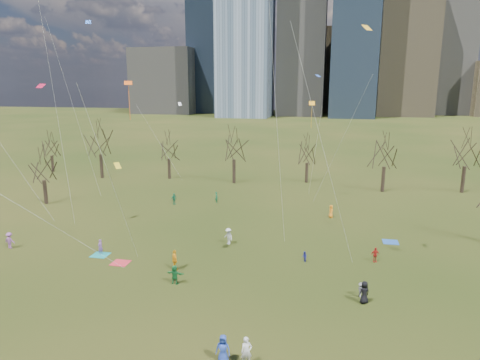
% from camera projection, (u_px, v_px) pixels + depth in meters
% --- Properties ---
extents(ground, '(500.00, 500.00, 0.00)m').
position_uv_depth(ground, '(208.00, 301.00, 33.03)').
color(ground, black).
rests_on(ground, ground).
extents(downtown_skyline, '(212.50, 78.00, 118.00)m').
position_uv_depth(downtown_skyline, '(314.00, 40.00, 225.98)').
color(downtown_skyline, slate).
rests_on(downtown_skyline, ground).
extents(bare_tree_row, '(113.04, 29.80, 9.50)m').
position_uv_depth(bare_tree_row, '(273.00, 151.00, 67.23)').
color(bare_tree_row, black).
rests_on(bare_tree_row, ground).
extents(blanket_teal, '(1.60, 1.50, 0.03)m').
position_uv_depth(blanket_teal, '(100.00, 255.00, 41.98)').
color(blanket_teal, teal).
rests_on(blanket_teal, ground).
extents(blanket_navy, '(1.60, 1.50, 0.03)m').
position_uv_depth(blanket_navy, '(390.00, 242.00, 45.45)').
color(blanket_navy, '#234FA3').
rests_on(blanket_navy, ground).
extents(blanket_crimson, '(1.60, 1.50, 0.03)m').
position_uv_depth(blanket_crimson, '(120.00, 263.00, 40.13)').
color(blanket_crimson, red).
rests_on(blanket_crimson, ground).
extents(person_0, '(0.90, 0.58, 1.83)m').
position_uv_depth(person_0, '(223.00, 349.00, 25.58)').
color(person_0, '#2540A2').
rests_on(person_0, ground).
extents(person_1, '(0.79, 0.67, 1.85)m').
position_uv_depth(person_1, '(247.00, 352.00, 25.33)').
color(person_1, silver).
rests_on(person_1, ground).
extents(person_3, '(0.71, 0.90, 1.22)m').
position_uv_depth(person_3, '(361.00, 290.00, 33.61)').
color(person_3, slate).
rests_on(person_3, ground).
extents(person_4, '(1.06, 1.15, 1.89)m').
position_uv_depth(person_4, '(175.00, 260.00, 38.49)').
color(person_4, '#FAAE1B').
rests_on(person_4, ground).
extents(person_5, '(1.57, 0.63, 1.65)m').
position_uv_depth(person_5, '(175.00, 275.00, 35.79)').
color(person_5, '#197434').
rests_on(person_5, ground).
extents(person_6, '(1.04, 0.94, 1.79)m').
position_uv_depth(person_6, '(364.00, 292.00, 32.59)').
color(person_6, black).
rests_on(person_6, ground).
extents(person_7, '(0.49, 0.63, 1.53)m').
position_uv_depth(person_7, '(100.00, 247.00, 42.09)').
color(person_7, '#804E9D').
rests_on(person_7, ground).
extents(person_8, '(0.54, 0.61, 1.03)m').
position_uv_depth(person_8, '(304.00, 257.00, 40.27)').
color(person_8, navy).
rests_on(person_8, ground).
extents(person_9, '(1.29, 1.18, 1.74)m').
position_uv_depth(person_9, '(228.00, 236.00, 44.75)').
color(person_9, silver).
rests_on(person_9, ground).
extents(person_10, '(0.91, 0.61, 1.44)m').
position_uv_depth(person_10, '(375.00, 255.00, 40.24)').
color(person_10, red).
rests_on(person_10, ground).
extents(person_12, '(0.59, 0.85, 1.65)m').
position_uv_depth(person_12, '(331.00, 211.00, 53.60)').
color(person_12, orange).
rests_on(person_12, ground).
extents(person_13, '(0.61, 0.67, 1.55)m').
position_uv_depth(person_13, '(217.00, 197.00, 60.48)').
color(person_13, '#166540').
rests_on(person_13, ground).
extents(person_15, '(1.13, 0.70, 1.69)m').
position_uv_depth(person_15, '(10.00, 240.00, 43.60)').
color(person_15, '#8C4C99').
rests_on(person_15, ground).
extents(person_16, '(0.85, 0.99, 1.60)m').
position_uv_depth(person_16, '(174.00, 199.00, 59.59)').
color(person_16, '#19724C').
rests_on(person_16, ground).
extents(kites_airborne, '(56.17, 41.11, 36.98)m').
position_uv_depth(kites_airborne, '(275.00, 110.00, 41.98)').
color(kites_airborne, '#FF5F15').
rests_on(kites_airborne, ground).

